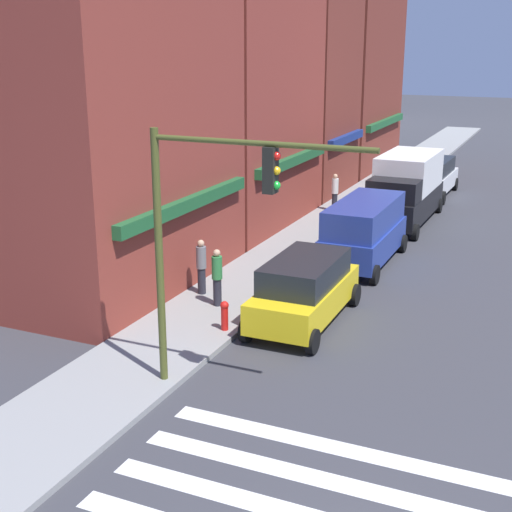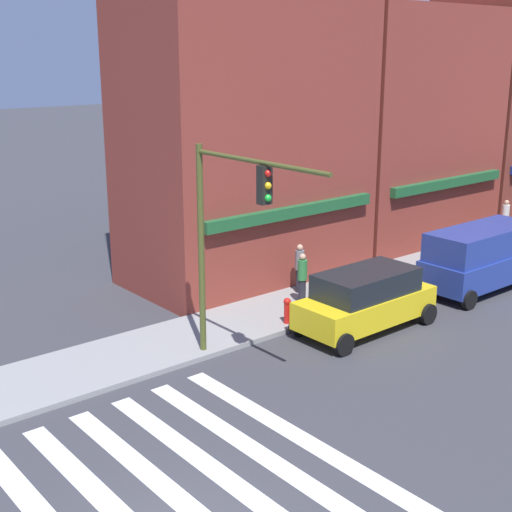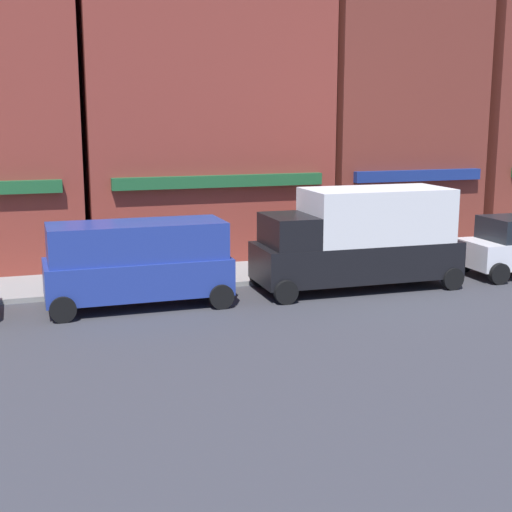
{
  "view_description": "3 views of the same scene",
  "coord_description": "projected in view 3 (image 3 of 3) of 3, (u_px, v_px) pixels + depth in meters",
  "views": [
    {
      "loc": [
        -8.19,
        -1.87,
        7.9
      ],
      "look_at": [
        5.0,
        4.0,
        3.5
      ],
      "focal_mm": 50.0,
      "sensor_mm": 36.0,
      "label": 1
    },
    {
      "loc": [
        -5.96,
        -9.3,
        8.47
      ],
      "look_at": [
        5.0,
        4.0,
        3.5
      ],
      "focal_mm": 50.0,
      "sensor_mm": 36.0,
      "label": 2
    },
    {
      "loc": [
        13.31,
        -14.46,
        5.18
      ],
      "look_at": [
        19.65,
        4.7,
        1.2
      ],
      "focal_mm": 50.0,
      "sensor_mm": 36.0,
      "label": 3
    }
  ],
  "objects": [
    {
      "name": "storefront_row",
      "position": [
        277.0,
        93.0,
        26.91
      ],
      "size": [
        34.16,
        5.3,
        13.52
      ],
      "color": "maroon",
      "rests_on": "ground_plane"
    },
    {
      "name": "van_blue",
      "position": [
        138.0,
        260.0,
        19.5
      ],
      "size": [
        5.01,
        2.22,
        2.34
      ],
      "rotation": [
        0.0,
        0.0,
        -0.0
      ],
      "color": "navy",
      "rests_on": "ground_plane"
    },
    {
      "name": "box_truck_black",
      "position": [
        359.0,
        237.0,
        21.51
      ],
      "size": [
        6.23,
        2.42,
        3.04
      ],
      "rotation": [
        0.0,
        0.0,
        -0.02
      ],
      "color": "black",
      "rests_on": "ground_plane"
    },
    {
      "name": "pedestrian_white_shirt",
      "position": [
        323.0,
        236.0,
        24.82
      ],
      "size": [
        0.32,
        0.32,
        1.77
      ],
      "rotation": [
        0.0,
        0.0,
        6.11
      ],
      "color": "#23232D",
      "rests_on": "sidewalk_left"
    }
  ]
}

